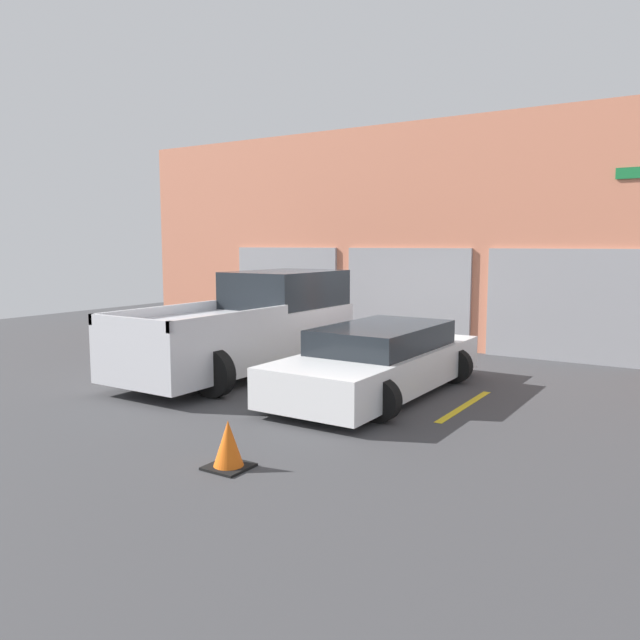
% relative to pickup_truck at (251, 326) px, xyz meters
% --- Properties ---
extents(ground_plane, '(28.00, 28.00, 0.00)m').
position_rel_pickup_truck_xyz_m(ground_plane, '(1.50, 1.42, -0.90)').
color(ground_plane, '#3D3D3F').
extents(shophouse_building, '(17.32, 0.68, 5.39)m').
position_rel_pickup_truck_xyz_m(shophouse_building, '(1.49, 4.71, 1.75)').
color(shophouse_building, '#D17A5B').
rests_on(shophouse_building, ground).
extents(pickup_truck, '(2.45, 5.44, 1.94)m').
position_rel_pickup_truck_xyz_m(pickup_truck, '(0.00, 0.00, 0.00)').
color(pickup_truck, silver).
rests_on(pickup_truck, ground).
extents(sedan_white, '(2.16, 4.77, 1.15)m').
position_rel_pickup_truck_xyz_m(sedan_white, '(3.00, -0.30, -0.34)').
color(sedan_white, white).
rests_on(sedan_white, ground).
extents(parking_stripe_far_left, '(0.12, 2.20, 0.01)m').
position_rel_pickup_truck_xyz_m(parking_stripe_far_left, '(-1.50, -0.33, -0.89)').
color(parking_stripe_far_left, gold).
rests_on(parking_stripe_far_left, ground).
extents(parking_stripe_left, '(0.12, 2.20, 0.01)m').
position_rel_pickup_truck_xyz_m(parking_stripe_left, '(1.50, -0.33, -0.89)').
color(parking_stripe_left, gold).
rests_on(parking_stripe_left, ground).
extents(parking_stripe_centre, '(0.12, 2.20, 0.01)m').
position_rel_pickup_truck_xyz_m(parking_stripe_centre, '(4.50, -0.33, -0.89)').
color(parking_stripe_centre, gold).
rests_on(parking_stripe_centre, ground).
extents(traffic_cone, '(0.47, 0.47, 0.55)m').
position_rel_pickup_truck_xyz_m(traffic_cone, '(3.19, -4.37, -0.64)').
color(traffic_cone, black).
rests_on(traffic_cone, ground).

